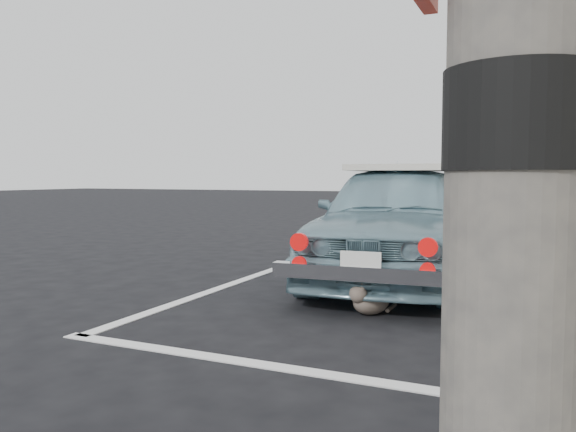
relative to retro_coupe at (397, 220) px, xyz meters
The scene contains 6 objects.
ground 2.88m from the retro_coupe, 103.58° to the right, with size 80.00×80.00×0.00m, color black.
pline_rear 3.29m from the retro_coupe, 92.79° to the right, with size 3.00×0.12×0.01m, color silver.
pline_front 3.84m from the retro_coupe, 92.37° to the left, with size 3.00×0.12×0.01m, color silver.
pline_side 1.72m from the retro_coupe, 169.77° to the left, with size 0.12×7.00×0.01m, color silver.
retro_coupe is the anchor object (origin of this frame).
cat 1.80m from the retro_coupe, 84.15° to the right, with size 0.38×0.51×0.30m.
Camera 1 is at (2.11, -3.52, 1.16)m, focal length 35.00 mm.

